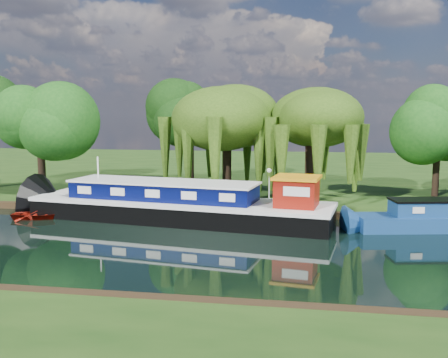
# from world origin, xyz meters

# --- Properties ---
(ground) EXTENTS (120.00, 120.00, 0.00)m
(ground) POSITION_xyz_m (0.00, 0.00, 0.00)
(ground) COLOR black
(far_bank) EXTENTS (120.00, 52.00, 0.45)m
(far_bank) POSITION_xyz_m (0.00, 34.00, 0.23)
(far_bank) COLOR #193A0F
(far_bank) RESTS_ON ground
(dutch_barge) EXTENTS (19.86, 7.17, 4.10)m
(dutch_barge) POSITION_xyz_m (-4.75, 6.01, 1.02)
(dutch_barge) COLOR black
(dutch_barge) RESTS_ON ground
(red_dinghy) EXTENTS (3.78, 3.03, 0.70)m
(red_dinghy) POSITION_xyz_m (-14.07, 5.15, 0.00)
(red_dinghy) COLOR maroon
(red_dinghy) RESTS_ON ground
(willow_left) EXTENTS (6.67, 6.67, 8.00)m
(willow_left) POSITION_xyz_m (-2.95, 13.12, 6.26)
(willow_left) COLOR black
(willow_left) RESTS_ON far_bank
(willow_right) EXTENTS (6.05, 6.05, 7.37)m
(willow_right) POSITION_xyz_m (3.29, 11.94, 5.82)
(willow_right) COLOR black
(willow_right) RESTS_ON far_bank
(tree_far_left) EXTENTS (5.26, 5.26, 8.47)m
(tree_far_left) POSITION_xyz_m (-17.28, 11.44, 6.25)
(tree_far_left) COLOR black
(tree_far_left) RESTS_ON far_bank
(tree_far_mid) EXTENTS (5.23, 5.23, 8.55)m
(tree_far_mid) POSITION_xyz_m (-7.15, 18.93, 6.35)
(tree_far_mid) COLOR black
(tree_far_mid) RESTS_ON far_bank
(tree_far_right) EXTENTS (4.46, 4.46, 7.30)m
(tree_far_right) POSITION_xyz_m (12.89, 15.87, 5.48)
(tree_far_right) COLOR black
(tree_far_right) RESTS_ON far_bank
(lamppost) EXTENTS (0.36, 0.36, 2.56)m
(lamppost) POSITION_xyz_m (0.50, 10.50, 2.42)
(lamppost) COLOR silver
(lamppost) RESTS_ON far_bank
(mooring_posts) EXTENTS (19.16, 0.16, 1.00)m
(mooring_posts) POSITION_xyz_m (-0.50, 8.40, 0.95)
(mooring_posts) COLOR silver
(mooring_posts) RESTS_ON far_bank
(reeds_near) EXTENTS (33.70, 1.50, 1.10)m
(reeds_near) POSITION_xyz_m (6.87, -7.57, 0.55)
(reeds_near) COLOR #264F15
(reeds_near) RESTS_ON ground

